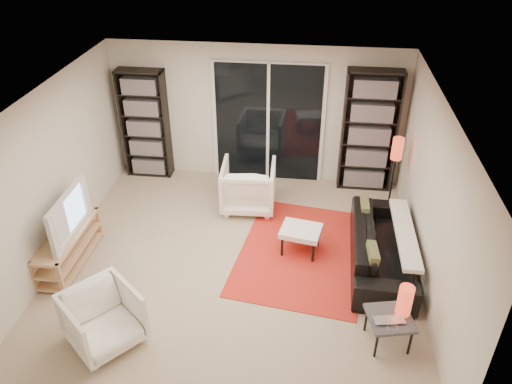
# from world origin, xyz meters

# --- Properties ---
(floor) EXTENTS (5.00, 5.00, 0.00)m
(floor) POSITION_xyz_m (0.00, 0.00, 0.00)
(floor) COLOR tan
(floor) RESTS_ON ground
(wall_back) EXTENTS (5.00, 0.02, 2.40)m
(wall_back) POSITION_xyz_m (0.00, 2.50, 1.20)
(wall_back) COLOR beige
(wall_back) RESTS_ON ground
(wall_front) EXTENTS (5.00, 0.02, 2.40)m
(wall_front) POSITION_xyz_m (0.00, -2.50, 1.20)
(wall_front) COLOR beige
(wall_front) RESTS_ON ground
(wall_left) EXTENTS (0.02, 5.00, 2.40)m
(wall_left) POSITION_xyz_m (-2.50, 0.00, 1.20)
(wall_left) COLOR beige
(wall_left) RESTS_ON ground
(wall_right) EXTENTS (0.02, 5.00, 2.40)m
(wall_right) POSITION_xyz_m (2.50, 0.00, 1.20)
(wall_right) COLOR beige
(wall_right) RESTS_ON ground
(ceiling) EXTENTS (5.00, 5.00, 0.02)m
(ceiling) POSITION_xyz_m (0.00, 0.00, 2.40)
(ceiling) COLOR white
(ceiling) RESTS_ON wall_back
(sliding_door) EXTENTS (1.92, 0.08, 2.16)m
(sliding_door) POSITION_xyz_m (0.20, 2.46, 1.05)
(sliding_door) COLOR white
(sliding_door) RESTS_ON ground
(bookshelf_left) EXTENTS (0.80, 0.30, 1.95)m
(bookshelf_left) POSITION_xyz_m (-1.95, 2.33, 0.98)
(bookshelf_left) COLOR black
(bookshelf_left) RESTS_ON ground
(bookshelf_right) EXTENTS (0.90, 0.30, 2.10)m
(bookshelf_right) POSITION_xyz_m (1.90, 2.33, 1.05)
(bookshelf_right) COLOR black
(bookshelf_right) RESTS_ON ground
(tv_stand) EXTENTS (0.44, 1.36, 0.50)m
(tv_stand) POSITION_xyz_m (-2.31, -0.27, 0.26)
(tv_stand) COLOR #DCAD80
(tv_stand) RESTS_ON floor
(tv) EXTENTS (0.16, 1.12, 0.64)m
(tv) POSITION_xyz_m (-2.29, -0.27, 0.82)
(tv) COLOR black
(tv) RESTS_ON tv_stand
(rug) EXTENTS (2.08, 2.61, 0.01)m
(rug) POSITION_xyz_m (0.93, 0.33, 0.01)
(rug) COLOR red
(rug) RESTS_ON floor
(sofa) EXTENTS (0.88, 2.11, 0.61)m
(sofa) POSITION_xyz_m (2.02, 0.21, 0.30)
(sofa) COLOR black
(sofa) RESTS_ON floor
(armchair_back) EXTENTS (0.88, 0.91, 0.79)m
(armchair_back) POSITION_xyz_m (-0.01, 1.43, 0.40)
(armchair_back) COLOR white
(armchair_back) RESTS_ON floor
(armchair_front) EXTENTS (1.08, 1.08, 0.70)m
(armchair_front) POSITION_xyz_m (-1.28, -1.59, 0.35)
(armchair_front) COLOR white
(armchair_front) RESTS_ON floor
(ottoman) EXTENTS (0.63, 0.55, 0.40)m
(ottoman) POSITION_xyz_m (0.89, 0.35, 0.35)
(ottoman) COLOR white
(ottoman) RESTS_ON floor
(side_table) EXTENTS (0.59, 0.59, 0.40)m
(side_table) POSITION_xyz_m (1.96, -1.22, 0.36)
(side_table) COLOR #424247
(side_table) RESTS_ON floor
(laptop) EXTENTS (0.38, 0.28, 0.03)m
(laptop) POSITION_xyz_m (1.95, -1.33, 0.41)
(laptop) COLOR silver
(laptop) RESTS_ON side_table
(table_lamp) EXTENTS (0.17, 0.17, 0.38)m
(table_lamp) POSITION_xyz_m (2.11, -1.13, 0.59)
(table_lamp) COLOR red
(table_lamp) RESTS_ON side_table
(floor_lamp) EXTENTS (0.19, 0.19, 1.29)m
(floor_lamp) POSITION_xyz_m (2.27, 1.62, 0.97)
(floor_lamp) COLOR black
(floor_lamp) RESTS_ON floor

